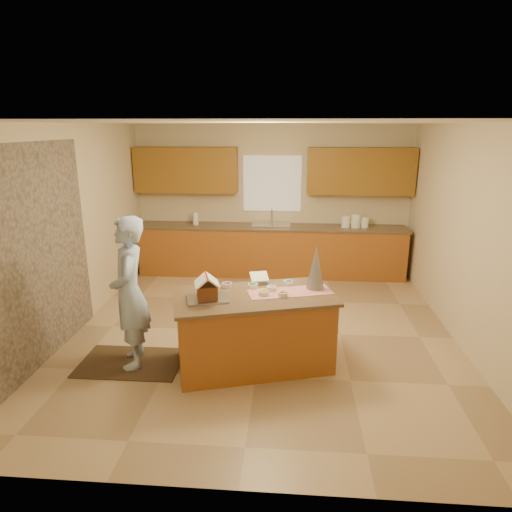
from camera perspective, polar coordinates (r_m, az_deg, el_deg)
name	(u,v)px	position (r m, az deg, el deg)	size (l,w,h in m)	color
floor	(262,332)	(6.12, 0.80, -9.58)	(5.50, 5.50, 0.00)	tan
ceiling	(263,122)	(5.51, 0.91, 16.60)	(5.50, 5.50, 0.00)	silver
wall_back	(272,200)	(8.36, 2.07, 7.15)	(5.50, 5.50, 0.00)	beige
wall_front	(237,328)	(3.07, -2.48, -9.09)	(5.50, 5.50, 0.00)	beige
wall_left	(71,230)	(6.33, -22.39, 3.01)	(5.50, 5.50, 0.00)	beige
wall_right	(467,238)	(6.05, 25.22, 2.12)	(5.50, 5.50, 0.00)	beige
stone_accent	(41,255)	(5.66, -25.64, 0.15)	(2.50, 2.50, 0.00)	gray
window_curtain	(272,184)	(8.29, 2.08, 9.17)	(1.05, 0.03, 1.00)	white
back_counter_base	(271,251)	(8.26, 1.91, 0.58)	(4.80, 0.60, 0.88)	#9C5020
back_counter_top	(271,227)	(8.15, 1.94, 3.70)	(4.85, 0.63, 0.04)	brown
upper_cabinet_left	(186,170)	(8.33, -8.86, 10.75)	(1.85, 0.35, 0.80)	brown
upper_cabinet_right	(360,171)	(8.20, 13.12, 10.45)	(1.85, 0.35, 0.80)	brown
sink	(271,228)	(8.15, 1.94, 3.63)	(0.70, 0.45, 0.12)	silver
faucet	(272,216)	(8.30, 2.01, 5.05)	(0.03, 0.03, 0.28)	silver
island_base	(254,332)	(5.16, -0.31, -9.61)	(1.69, 0.84, 0.82)	#9C5020
island_top	(253,296)	(4.99, -0.32, -5.15)	(1.76, 0.92, 0.04)	brown
table_runner	(290,292)	(5.08, 4.36, -4.56)	(0.94, 0.34, 0.01)	#AD0C0C
baking_tray	(207,299)	(4.87, -6.19, -5.43)	(0.43, 0.32, 0.02)	silver
cookbook	(259,277)	(5.31, 0.41, -2.64)	(0.21, 0.02, 0.17)	white
tinsel_tree	(316,267)	(5.13, 7.60, -1.45)	(0.21, 0.21, 0.52)	silver
rug	(131,362)	(5.57, -15.56, -12.89)	(1.17, 0.76, 0.01)	black
boy	(130,293)	(5.20, -15.75, -4.52)	(0.63, 0.41, 1.73)	#A3BEE7
canister_a	(346,221)	(8.18, 11.33, 4.32)	(0.15, 0.15, 0.21)	white
canister_b	(356,221)	(8.20, 12.57, 4.41)	(0.17, 0.17, 0.25)	white
canister_c	(365,222)	(8.23, 13.67, 4.18)	(0.13, 0.13, 0.19)	white
paper_towel	(196,219)	(8.30, -7.66, 4.73)	(0.10, 0.10, 0.23)	white
gingerbread_house	(207,289)	(4.83, -6.23, -4.22)	(0.32, 0.32, 0.26)	brown
candy_bowls	(264,288)	(5.11, 1.05, -4.11)	(0.82, 0.48, 0.05)	green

